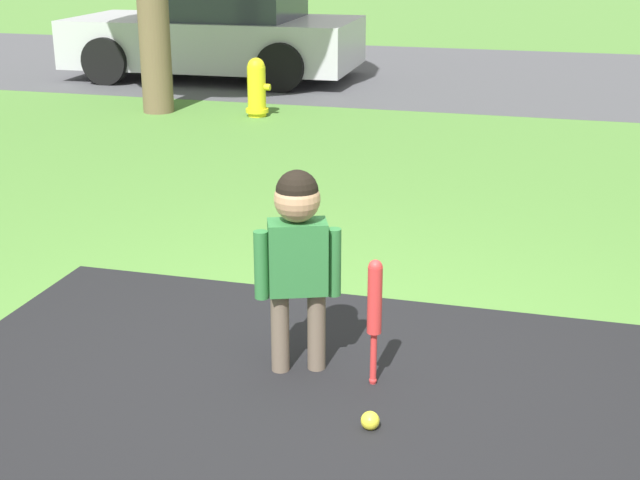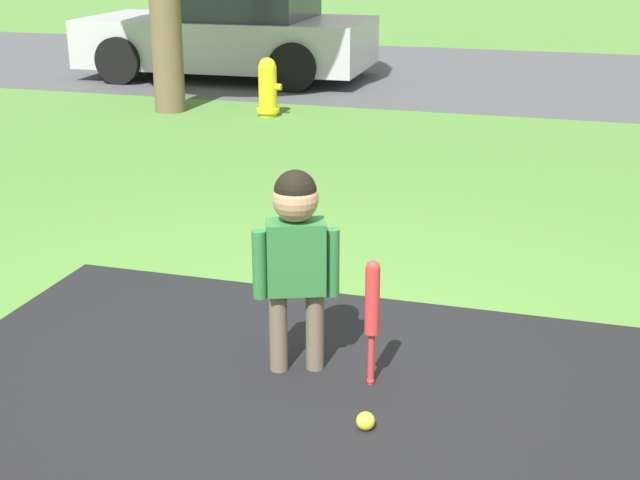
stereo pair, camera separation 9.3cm
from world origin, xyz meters
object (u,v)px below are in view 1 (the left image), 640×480
fire_hydrant (257,88)px  parked_car (217,33)px  baseball_bat (375,305)px  sports_ball (370,421)px  child (298,244)px

fire_hydrant → parked_car: parked_car is taller
baseball_bat → sports_ball: bearing=-79.7°
baseball_bat → fire_hydrant: size_ratio=0.94×
child → parked_car: parked_car is taller
sports_ball → parked_car: bearing=115.3°
baseball_bat → child: bearing=173.0°
sports_ball → parked_car: size_ratio=0.02×
parked_car → sports_ball: bearing=113.7°
baseball_bat → parked_car: (-4.11, 8.46, 0.23)m
sports_ball → fire_hydrant: 6.91m
child → sports_ball: child is taller
baseball_bat → sports_ball: (0.07, -0.40, -0.37)m
baseball_bat → fire_hydrant: (-2.64, 5.94, -0.08)m
fire_hydrant → child: bearing=-69.0°
sports_ball → parked_car: 9.82m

